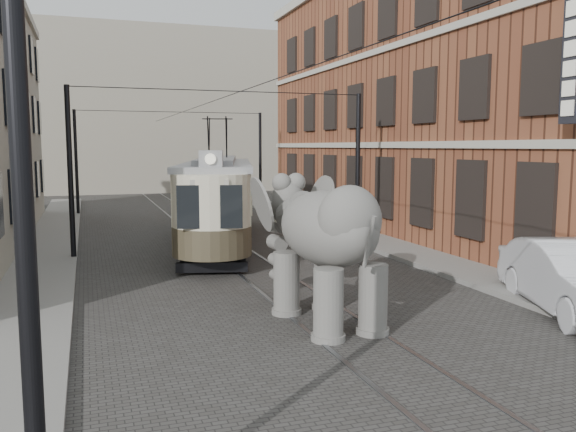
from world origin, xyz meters
name	(u,v)px	position (x,y,z in m)	size (l,w,h in m)	color
ground	(281,287)	(0.00, 0.00, 0.00)	(120.00, 120.00, 0.00)	#3B3936
tram_rails	(281,286)	(0.00, 0.00, 0.01)	(1.54, 80.00, 0.02)	slate
sidewalk_right	(462,270)	(6.00, 0.00, 0.07)	(2.00, 60.00, 0.15)	slate
sidewalk_left	(31,304)	(-6.50, 0.00, 0.07)	(2.00, 60.00, 0.15)	slate
brick_building	(442,102)	(11.00, 9.00, 6.00)	(8.00, 26.00, 12.00)	brown
distant_block	(143,112)	(0.00, 40.00, 7.00)	(28.00, 10.00, 14.00)	gray
catenary	(232,173)	(-0.20, 5.00, 3.00)	(11.00, 30.20, 6.00)	black
tram	(218,181)	(0.00, 8.22, 2.54)	(2.65, 12.82, 5.09)	beige
elephant	(328,250)	(-0.09, -3.60, 1.66)	(2.98, 5.41, 3.31)	slate
parked_car	(575,278)	(5.69, -4.80, 0.86)	(1.83, 5.20, 1.71)	silver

